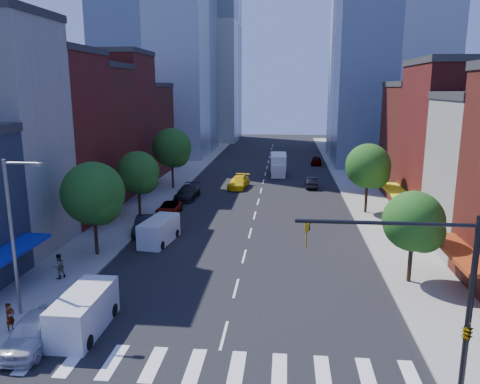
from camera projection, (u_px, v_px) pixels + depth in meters
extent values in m
plane|color=black|center=(224.00, 335.00, 24.91)|extent=(220.00, 220.00, 0.00)
cube|color=gray|center=(173.00, 182.00, 64.95)|extent=(5.00, 120.00, 0.15)
cube|color=gray|center=(356.00, 186.00, 62.54)|extent=(5.00, 120.00, 0.15)
cube|color=silver|center=(216.00, 368.00, 22.00)|extent=(19.00, 3.00, 0.01)
cube|color=#5E1816|center=(36.00, 140.00, 45.10)|extent=(12.00, 9.00, 16.00)
cube|color=#591E16|center=(75.00, 136.00, 53.46)|extent=(12.00, 8.00, 15.00)
cube|color=#5E1816|center=(103.00, 122.00, 61.50)|extent=(12.00, 9.00, 17.00)
cube|color=#591E16|center=(128.00, 131.00, 71.16)|extent=(12.00, 10.00, 13.00)
cube|color=#5E1816|center=(475.00, 146.00, 44.56)|extent=(12.00, 10.00, 15.00)
cube|color=#591E16|center=(440.00, 144.00, 54.49)|extent=(12.00, 10.00, 13.00)
cube|color=#9EA5AD|center=(201.00, 24.00, 112.79)|extent=(18.00, 18.00, 56.00)
cylinder|color=black|center=(469.00, 312.00, 18.63)|extent=(0.24, 0.24, 8.00)
cylinder|color=black|center=(385.00, 223.00, 18.18)|extent=(7.00, 0.16, 0.16)
imported|color=gold|center=(307.00, 236.00, 18.60)|extent=(0.22, 0.18, 1.10)
imported|color=gold|center=(467.00, 331.00, 18.80)|extent=(0.48, 2.24, 0.90)
cylinder|color=slate|center=(12.00, 239.00, 26.03)|extent=(0.20, 0.20, 9.00)
cylinder|color=slate|center=(21.00, 163.00, 24.99)|extent=(2.00, 0.14, 0.14)
cube|color=slate|center=(38.00, 164.00, 24.92)|extent=(0.50, 0.25, 0.18)
cylinder|color=black|center=(96.00, 230.00, 36.24)|extent=(0.28, 0.28, 3.92)
sphere|color=#1C4A15|center=(93.00, 193.00, 35.60)|extent=(4.80, 4.80, 4.80)
sphere|color=#1C4A15|center=(100.00, 203.00, 35.41)|extent=(3.36, 3.36, 3.36)
cylinder|color=black|center=(139.00, 199.00, 46.96)|extent=(0.28, 0.28, 3.64)
sphere|color=#1C4A15|center=(138.00, 172.00, 46.36)|extent=(4.20, 4.20, 4.20)
sphere|color=#1C4A15|center=(143.00, 179.00, 46.15)|extent=(2.94, 2.94, 2.94)
cylinder|color=black|center=(173.00, 172.00, 60.49)|extent=(0.28, 0.28, 4.20)
sphere|color=#1C4A15|center=(172.00, 148.00, 59.80)|extent=(5.00, 5.00, 5.00)
sphere|color=#1C4A15|center=(176.00, 154.00, 59.62)|extent=(3.50, 3.50, 3.50)
cylinder|color=black|center=(410.00, 257.00, 31.18)|extent=(0.28, 0.28, 3.36)
sphere|color=#1C4A15|center=(413.00, 221.00, 30.63)|extent=(4.00, 4.00, 4.00)
sphere|color=#1C4A15|center=(423.00, 232.00, 30.41)|extent=(2.80, 2.80, 2.80)
cylinder|color=black|center=(366.00, 194.00, 48.59)|extent=(0.28, 0.28, 3.92)
sphere|color=#1C4A15|center=(368.00, 166.00, 47.95)|extent=(4.60, 4.60, 4.60)
sphere|color=#1C4A15|center=(374.00, 173.00, 47.76)|extent=(3.22, 3.22, 3.22)
imported|color=silver|center=(33.00, 331.00, 23.71)|extent=(2.23, 4.94, 1.65)
imported|color=black|center=(145.00, 225.00, 42.30)|extent=(2.13, 4.78, 1.52)
imported|color=#999999|center=(169.00, 208.00, 48.60)|extent=(2.21, 4.64, 1.28)
imported|color=black|center=(188.00, 192.00, 55.33)|extent=(2.50, 5.53, 1.57)
cube|color=silver|center=(84.00, 312.00, 25.18)|extent=(2.05, 5.13, 2.15)
cube|color=black|center=(67.00, 325.00, 23.22)|extent=(1.90, 1.03, 0.92)
cylinder|color=black|center=(53.00, 340.00, 23.74)|extent=(0.26, 0.78, 0.78)
cylinder|color=black|center=(88.00, 342.00, 23.56)|extent=(0.26, 0.78, 0.78)
cylinder|color=black|center=(82.00, 309.00, 27.12)|extent=(0.26, 0.78, 0.78)
cylinder|color=black|center=(113.00, 310.00, 26.94)|extent=(0.26, 0.78, 0.78)
cube|color=silver|center=(159.00, 231.00, 39.68)|extent=(2.60, 5.09, 2.04)
cube|color=black|center=(150.00, 234.00, 37.86)|extent=(1.92, 1.21, 0.88)
cylinder|color=black|center=(142.00, 244.00, 38.46)|extent=(0.34, 0.77, 0.74)
cylinder|color=black|center=(161.00, 245.00, 38.05)|extent=(0.34, 0.77, 0.74)
cylinder|color=black|center=(158.00, 232.00, 41.59)|extent=(0.34, 0.77, 0.74)
cylinder|color=black|center=(176.00, 233.00, 41.19)|extent=(0.34, 0.77, 0.74)
imported|color=yellow|center=(239.00, 182.00, 61.26)|extent=(2.86, 5.62, 1.56)
imported|color=black|center=(311.00, 182.00, 61.61)|extent=(1.52, 4.31, 1.42)
imported|color=#999999|center=(316.00, 160.00, 80.10)|extent=(2.07, 4.31, 1.42)
cube|color=silver|center=(279.00, 164.00, 71.18)|extent=(2.37, 6.21, 3.04)
cube|color=silver|center=(278.00, 171.00, 67.78)|extent=(2.12, 1.74, 1.90)
cylinder|color=black|center=(271.00, 174.00, 68.73)|extent=(0.30, 0.86, 0.85)
cylinder|color=black|center=(285.00, 175.00, 68.56)|extent=(0.30, 0.86, 0.85)
cylinder|color=black|center=(272.00, 169.00, 72.89)|extent=(0.30, 0.86, 0.85)
cylinder|color=black|center=(285.00, 170.00, 72.72)|extent=(0.30, 0.86, 0.85)
imported|color=#999999|center=(10.00, 317.00, 24.94)|extent=(0.49, 0.64, 1.58)
imported|color=#999999|center=(59.00, 266.00, 31.82)|extent=(0.99, 1.06, 1.73)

